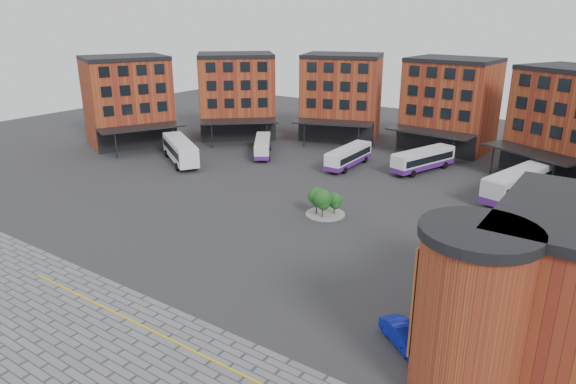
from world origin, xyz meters
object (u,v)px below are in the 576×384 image
Objects in this scene: bus_a at (180,149)px; bus_d at (423,159)px; tree_island at (324,200)px; bus_c at (349,156)px; bus_b at (263,146)px; blue_car at (404,335)px; bus_e at (518,183)px.

bus_a is 35.43m from bus_d.
tree_island is 29.39m from bus_a.
tree_island is 0.37× the size of bus_a.
bus_c is at bearing 110.35° from tree_island.
tree_island is 22.96m from bus_d.
tree_island is 0.47× the size of bus_b.
bus_a is 24.97m from bus_c.
bus_d is 42.00m from blue_car.
bus_d is 14.35m from bus_e.
bus_a is (-28.68, 6.40, 0.23)m from tree_island.
bus_d is at bearing -20.81° from bus_b.
bus_c is 2.42× the size of blue_car.
bus_e is at bearing 47.98° from tree_island.
blue_car is at bearing -52.52° from bus_d.
tree_island is 24.29m from bus_e.
tree_island is 26.85m from bus_b.
bus_c is at bearing -138.19° from bus_d.
tree_island is 19.88m from bus_c.
bus_c is at bearing -166.86° from bus_e.
bus_a is 12.78m from bus_b.
bus_a is at bearing 167.41° from tree_island.
tree_island is 0.39× the size of bus_d.
bus_c is (-6.91, 18.64, -0.24)m from tree_island.
bus_d is at bearing 83.19° from tree_island.
blue_car is at bearing -77.15° from bus_b.
bus_e is at bearing -43.44° from bus_a.
bus_a is at bearing -151.74° from bus_c.
bus_d is 0.86× the size of bus_e.
bus_e is at bearing -33.16° from bus_b.
bus_a reaches higher than bus_b.
tree_island is 0.34× the size of bus_e.
bus_b is at bearing 141.67° from tree_island.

